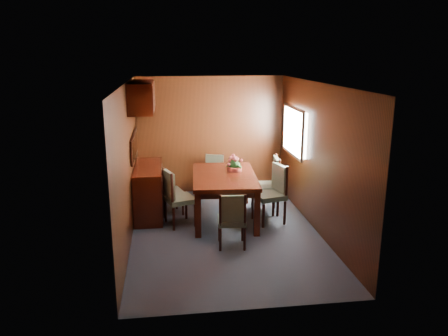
{
  "coord_description": "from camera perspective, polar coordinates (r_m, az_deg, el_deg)",
  "views": [
    {
      "loc": [
        -0.9,
        -6.59,
        2.84
      ],
      "look_at": [
        0.0,
        0.14,
        1.05
      ],
      "focal_mm": 35.0,
      "sensor_mm": 36.0,
      "label": 1
    }
  ],
  "objects": [
    {
      "name": "chair_foot",
      "position": [
        8.89,
        -1.31,
        -0.66
      ],
      "size": [
        0.49,
        0.48,
        0.85
      ],
      "rotation": [
        0.0,
        0.0,
        2.87
      ],
      "color": "black",
      "rests_on": "ground"
    },
    {
      "name": "chair_left_near",
      "position": [
        7.37,
        -6.36,
        -3.49
      ],
      "size": [
        0.57,
        0.58,
        0.98
      ],
      "rotation": [
        0.0,
        0.0,
        -1.24
      ],
      "color": "black",
      "rests_on": "ground"
    },
    {
      "name": "sideboard",
      "position": [
        7.96,
        -9.79,
        -2.91
      ],
      "size": [
        0.48,
        1.4,
        0.9
      ],
      "primitive_type": "cube",
      "color": "black",
      "rests_on": "ground"
    },
    {
      "name": "chair_head",
      "position": [
        6.51,
        1.07,
        -6.46
      ],
      "size": [
        0.45,
        0.43,
        0.87
      ],
      "rotation": [
        0.0,
        0.0,
        -0.08
      ],
      "color": "black",
      "rests_on": "ground"
    },
    {
      "name": "chair_right_near",
      "position": [
        7.54,
        6.44,
        -2.84
      ],
      "size": [
        0.57,
        0.58,
        1.03
      ],
      "rotation": [
        0.0,
        0.0,
        1.8
      ],
      "color": "black",
      "rests_on": "ground"
    },
    {
      "name": "chair_right_far",
      "position": [
        7.96,
        5.99,
        -1.79
      ],
      "size": [
        0.52,
        0.54,
        1.05
      ],
      "rotation": [
        0.0,
        0.0,
        1.47
      ],
      "color": "black",
      "rests_on": "ground"
    },
    {
      "name": "ground",
      "position": [
        7.23,
        0.15,
        -8.36
      ],
      "size": [
        4.5,
        4.5,
        0.0
      ],
      "primitive_type": "plane",
      "color": "#323945",
      "rests_on": "ground"
    },
    {
      "name": "dining_table",
      "position": [
        7.58,
        0.02,
        -1.69
      ],
      "size": [
        1.19,
        1.79,
        0.81
      ],
      "rotation": [
        0.0,
        0.0,
        -0.07
      ],
      "color": "black",
      "rests_on": "ground"
    },
    {
      "name": "flower_centerpiece",
      "position": [
        7.74,
        1.36,
        0.58
      ],
      "size": [
        0.29,
        0.29,
        0.29
      ],
      "color": "#A74233",
      "rests_on": "dining_table"
    },
    {
      "name": "room_shell",
      "position": [
        7.07,
        -1.05,
        4.92
      ],
      "size": [
        3.06,
        4.52,
        2.41
      ],
      "color": "black",
      "rests_on": "ground"
    },
    {
      "name": "chair_left_far",
      "position": [
        7.92,
        -7.51,
        -2.63
      ],
      "size": [
        0.5,
        0.52,
        0.88
      ],
      "rotation": [
        0.0,
        0.0,
        -1.28
      ],
      "color": "black",
      "rests_on": "ground"
    }
  ]
}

